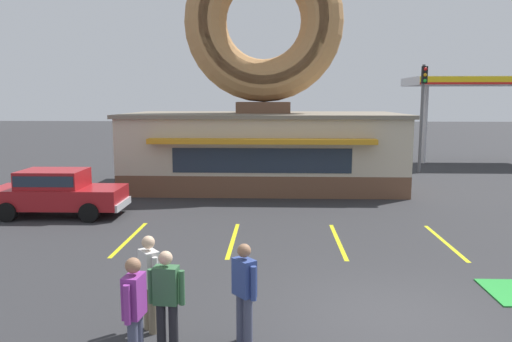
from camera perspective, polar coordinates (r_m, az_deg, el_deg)
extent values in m
plane|color=#2D2D30|center=(9.95, 15.37, -15.83)|extent=(160.00, 160.00, 0.00)
cube|color=brown|center=(23.12, 0.84, -0.59)|extent=(12.00, 6.00, 0.90)
cube|color=beige|center=(22.93, 0.85, 3.36)|extent=(12.00, 6.00, 2.30)
cube|color=slate|center=(22.85, 0.86, 6.44)|extent=(12.30, 6.30, 0.16)
cube|color=orange|center=(19.61, 0.62, 3.41)|extent=(9.00, 0.60, 0.20)
cube|color=#232D3D|center=(19.98, 0.64, 1.19)|extent=(7.20, 0.03, 1.00)
cube|color=brown|center=(22.85, 0.86, 7.27)|extent=(2.40, 1.80, 0.50)
torus|color=#B27F4C|center=(23.09, 0.88, 16.74)|extent=(7.10, 1.90, 7.10)
torus|color=#9E6B42|center=(22.67, 0.85, 16.89)|extent=(6.24, 1.05, 6.24)
cube|color=maroon|center=(18.47, -21.64, -2.77)|extent=(4.42, 1.81, 0.68)
cube|color=maroon|center=(18.43, -22.17, -0.81)|extent=(2.12, 1.58, 0.60)
cube|color=#232D3D|center=(18.43, -22.17, -0.75)|extent=(2.03, 1.61, 0.36)
cube|color=silver|center=(17.77, -14.95, -3.68)|extent=(0.12, 1.67, 0.24)
cylinder|color=black|center=(18.86, -16.72, -3.37)|extent=(0.64, 0.23, 0.64)
cylinder|color=black|center=(17.24, -18.54, -4.53)|extent=(0.64, 0.23, 0.64)
cylinder|color=black|center=(19.89, -24.21, -3.17)|extent=(0.64, 0.23, 0.64)
cylinder|color=black|center=(18.35, -26.58, -4.22)|extent=(0.64, 0.23, 0.64)
cylinder|color=#474C66|center=(8.07, -13.28, -18.33)|extent=(0.15, 0.15, 0.86)
cube|color=#8C3393|center=(7.69, -13.76, -13.68)|extent=(0.28, 0.41, 0.63)
cylinder|color=#8C3393|center=(7.49, -14.52, -14.58)|extent=(0.10, 0.10, 0.58)
cylinder|color=#8C3393|center=(7.91, -13.03, -13.25)|extent=(0.10, 0.10, 0.58)
sphere|color=#9E7051|center=(7.53, -13.88, -10.44)|extent=(0.23, 0.23, 0.23)
cylinder|color=#474C66|center=(8.49, -0.92, -16.81)|extent=(0.15, 0.15, 0.83)
cylinder|color=#474C66|center=(8.63, -1.75, -16.36)|extent=(0.15, 0.15, 0.83)
cube|color=#33478C|center=(8.28, -1.36, -12.04)|extent=(0.43, 0.45, 0.61)
cylinder|color=#33478C|center=(8.10, -0.28, -12.73)|extent=(0.10, 0.10, 0.56)
cylinder|color=#33478C|center=(8.48, -2.38, -11.76)|extent=(0.10, 0.10, 0.56)
sphere|color=#9E7051|center=(8.14, -1.37, -9.09)|extent=(0.22, 0.22, 0.22)
cylinder|color=#232328|center=(8.44, -10.77, -17.17)|extent=(0.15, 0.15, 0.82)
cylinder|color=#232328|center=(8.38, -9.41, -17.32)|extent=(0.15, 0.15, 0.82)
cube|color=#386B42|center=(8.13, -10.22, -12.71)|extent=(0.40, 0.27, 0.60)
cylinder|color=#386B42|center=(8.21, -11.92, -12.75)|extent=(0.10, 0.10, 0.55)
cylinder|color=#386B42|center=(8.07, -8.48, -13.06)|extent=(0.10, 0.10, 0.55)
sphere|color=beige|center=(7.98, -10.31, -9.75)|extent=(0.22, 0.22, 0.22)
cylinder|color=#7F7056|center=(9.06, -11.72, -15.29)|extent=(0.15, 0.15, 0.84)
cylinder|color=#7F7056|center=(9.23, -12.24, -14.86)|extent=(0.15, 0.15, 0.84)
cube|color=silver|center=(8.88, -12.13, -10.76)|extent=(0.42, 0.45, 0.61)
cylinder|color=silver|center=(8.67, -11.44, -11.42)|extent=(0.10, 0.10, 0.57)
cylinder|color=silver|center=(9.11, -12.76, -10.49)|extent=(0.10, 0.10, 0.57)
sphere|color=beige|center=(8.75, -12.22, -7.97)|extent=(0.23, 0.23, 0.23)
cylinder|color=#51565B|center=(21.16, 16.21, -1.68)|extent=(0.56, 0.56, 0.95)
torus|color=#303437|center=(21.09, 16.26, -0.41)|extent=(0.57, 0.57, 0.05)
cylinder|color=#595B60|center=(28.37, 18.38, 5.61)|extent=(0.16, 0.16, 5.80)
cube|color=black|center=(28.20, 18.70, 10.36)|extent=(0.28, 0.24, 0.90)
sphere|color=red|center=(28.10, 18.80, 10.98)|extent=(0.18, 0.18, 0.18)
sphere|color=orange|center=(28.09, 18.77, 10.37)|extent=(0.18, 0.18, 0.18)
sphere|color=green|center=(28.08, 18.74, 9.76)|extent=(0.18, 0.18, 0.18)
cylinder|color=silver|center=(32.92, 18.64, 5.04)|extent=(0.40, 0.40, 4.80)
cube|color=silver|center=(34.05, 24.58, 9.29)|extent=(9.00, 4.40, 0.50)
cube|color=yellow|center=(32.01, 26.09, 9.31)|extent=(9.00, 0.04, 0.44)
cube|color=red|center=(31.98, 26.09, 9.00)|extent=(9.00, 0.04, 0.12)
cube|color=yellow|center=(15.00, -14.24, -7.49)|extent=(0.12, 3.60, 0.01)
cube|color=yellow|center=(14.46, -2.64, -7.84)|extent=(0.12, 3.60, 0.01)
cube|color=yellow|center=(14.52, 9.35, -7.87)|extent=(0.12, 3.60, 0.01)
cube|color=yellow|center=(15.19, 20.76, -7.59)|extent=(0.12, 3.60, 0.01)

